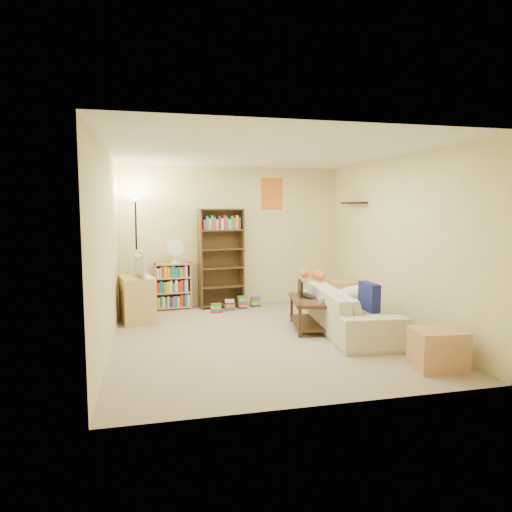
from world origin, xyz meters
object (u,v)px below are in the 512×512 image
Objects in this scene: tv_stand at (137,299)px; tall_bookshelf at (221,256)px; coffee_table at (312,309)px; short_bookshelf at (173,286)px; sofa at (349,310)px; end_cabinet at (438,349)px; mug at (321,300)px; floor_lamp at (136,218)px; tabby_cat at (316,275)px; side_table at (344,296)px; desk_fan at (175,250)px; laptop at (310,296)px; television at (136,264)px.

tall_bookshelf is (1.44, 0.73, 0.57)m from tv_stand.
short_bookshelf is at bearing 146.98° from coffee_table.
end_cabinet is at bearing -164.01° from sofa.
floor_lamp reaches higher than mug.
floor_lamp reaches higher than tabby_cat.
coffee_table is at bearing -65.83° from tall_bookshelf.
short_bookshelf reaches higher than side_table.
side_table is (1.98, -0.81, -0.66)m from tall_bookshelf.
coffee_table is 0.54× the size of floor_lamp.
laptop is at bearing -40.75° from desk_fan.
floor_lamp reaches higher than coffee_table.
side_table is (2.79, -0.83, -0.78)m from desk_fan.
coffee_table is 3.22m from floor_lamp.
tv_stand is 1.36m from floor_lamp.
television is 4.44m from end_cabinet.
laptop is 0.52× the size of tv_stand.
tall_bookshelf is at bearing 157.71° from side_table.
end_cabinet is at bearing -46.64° from floor_lamp.
television reaches higher than short_bookshelf.
desk_fan is at bearing -51.73° from television.
desk_fan is (-2.14, 1.19, 0.33)m from tabby_cat.
television is 0.34× the size of floor_lamp.
tall_bookshelf is at bearing 42.72° from sofa.
floor_lamp is at bearing 63.92° from sofa.
tabby_cat is 2.83m from tv_stand.
laptop is (0.02, 0.14, 0.17)m from coffee_table.
television is at bearing 178.55° from side_table.
desk_fan reaches higher than tabby_cat.
tabby_cat reaches higher than tv_stand.
short_bookshelf reaches higher than mug.
sofa is 4.18× the size of end_cabinet.
television is at bearing -160.19° from tall_bookshelf.
coffee_table is at bearing -115.76° from tabby_cat.
mug is (-0.27, -0.92, -0.22)m from tabby_cat.
laptop is at bearing -30.40° from tv_stand.
television is at bearing 168.11° from coffee_table.
desk_fan is (0.63, 0.74, 0.69)m from tv_stand.
coffee_table is 1.55× the size of tv_stand.
laptop is 0.18× the size of floor_lamp.
television is (-2.50, 1.02, 0.61)m from coffee_table.
tabby_cat is at bearing 18.61° from sofa.
desk_fan reaches higher than mug.
desk_fan reaches higher than side_table.
short_bookshelf is at bearing 22.30° from floor_lamp.
laptop is (-0.45, 0.41, 0.15)m from sofa.
sofa is at bearing -76.98° from tabby_cat.
sofa is at bearing -41.08° from desk_fan.
television is 1.29× the size of end_cabinet.
end_cabinet is (0.76, -1.56, -0.27)m from mug.
floor_lamp is (-0.00, 0.54, 0.70)m from television.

